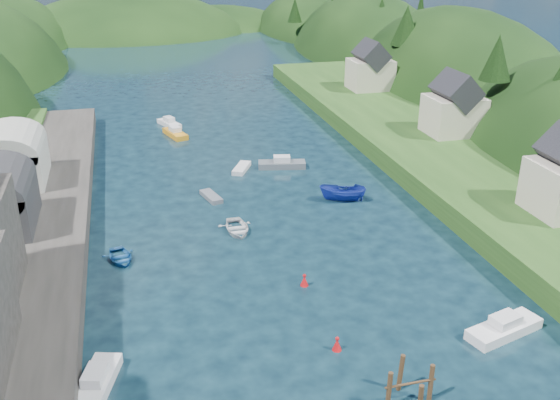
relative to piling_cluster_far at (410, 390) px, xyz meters
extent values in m
plane|color=black|center=(-2.08, 46.50, -1.06)|extent=(600.00, 600.00, 0.00)
ellipsoid|color=black|center=(-47.08, 156.50, -7.88)|extent=(44.00, 75.56, 39.00)
ellipsoid|color=black|center=(42.92, 71.50, -9.46)|extent=(36.00, 75.56, 48.00)
ellipsoid|color=black|center=(42.92, 114.50, -8.84)|extent=(36.00, 75.56, 44.49)
ellipsoid|color=black|center=(42.92, 156.50, -7.36)|extent=(36.00, 75.56, 36.00)
ellipsoid|color=black|center=(-12.08, 166.50, -11.06)|extent=(80.00, 60.00, 44.00)
ellipsoid|color=black|center=(15.92, 176.50, -13.06)|extent=(70.00, 56.00, 36.00)
cone|color=black|center=(34.86, 34.68, 9.13)|extent=(5.29, 5.29, 7.13)
cone|color=black|center=(31.87, 43.75, 11.39)|extent=(4.07, 4.07, 5.91)
cone|color=black|center=(36.53, 57.05, 7.41)|extent=(3.40, 3.40, 6.39)
cone|color=black|center=(40.36, 69.60, 10.02)|extent=(4.94, 4.94, 8.09)
cone|color=black|center=(33.52, 74.61, 11.39)|extent=(5.25, 5.25, 6.79)
cone|color=black|center=(41.14, 85.01, 11.78)|extent=(3.36, 3.36, 8.75)
cone|color=black|center=(40.23, 101.45, 9.82)|extent=(4.57, 4.57, 7.43)
cone|color=black|center=(40.66, 116.08, 7.76)|extent=(3.59, 3.59, 5.76)
cone|color=black|center=(36.91, 122.92, 10.27)|extent=(4.14, 4.14, 5.47)
cone|color=black|center=(29.97, 134.10, 7.65)|extent=(3.83, 3.83, 6.11)
cube|color=#2D2B28|center=(-26.08, 16.50, -0.06)|extent=(12.00, 110.00, 2.00)
cube|color=#B2B2A8|center=(-28.08, 41.50, 2.94)|extent=(7.00, 9.00, 4.00)
cylinder|color=#B2B2A8|center=(-28.08, 41.50, 4.94)|extent=(7.00, 9.00, 7.00)
cube|color=#234719|center=(22.92, 36.50, 0.14)|extent=(16.00, 120.00, 2.40)
cube|color=beige|center=(26.92, 44.50, 3.84)|extent=(7.00, 6.00, 5.00)
cube|color=black|center=(26.92, 44.50, 7.18)|extent=(5.15, 6.24, 5.15)
cube|color=beige|center=(25.92, 71.50, 3.84)|extent=(7.00, 6.00, 5.00)
cube|color=black|center=(25.92, 71.50, 7.18)|extent=(5.15, 6.24, 5.15)
cylinder|color=#382314|center=(1.42, 0.00, -0.03)|extent=(0.32, 0.32, 3.24)
cylinder|color=#382314|center=(0.00, 1.42, -0.03)|extent=(0.32, 0.32, 3.24)
cylinder|color=#382314|center=(-1.42, 0.00, -0.03)|extent=(0.32, 0.32, 3.24)
cylinder|color=#382314|center=(0.00, 0.00, 0.53)|extent=(3.40, 0.16, 0.16)
cone|color=#B60E12|center=(-2.55, 6.35, -0.61)|extent=(0.70, 0.70, 0.90)
sphere|color=#B60E12|center=(-2.55, 6.35, -0.11)|extent=(0.30, 0.30, 0.30)
cone|color=#B60E12|center=(-2.31, 15.36, -0.61)|extent=(0.70, 0.70, 0.90)
sphere|color=#B60E12|center=(-2.31, 15.36, -0.11)|extent=(0.30, 0.30, 0.30)
cube|color=white|center=(10.04, 5.14, -0.67)|extent=(6.42, 3.61, 0.85)
cube|color=silver|center=(10.04, 5.14, 0.15)|extent=(2.44, 1.94, 0.70)
cube|color=silver|center=(-2.08, 43.82, -0.79)|extent=(3.11, 4.36, 0.59)
cube|color=silver|center=(-19.05, 6.27, -0.70)|extent=(3.46, 6.00, 0.80)
cube|color=silver|center=(-19.05, 6.27, 0.09)|extent=(1.84, 2.29, 0.70)
imported|color=#194F8E|center=(-17.19, 23.74, -0.78)|extent=(3.73, 4.63, 0.85)
cube|color=silver|center=(-9.08, 65.68, -0.74)|extent=(3.47, 5.28, 0.70)
cube|color=silver|center=(-9.08, 65.68, 0.00)|extent=(1.75, 2.07, 0.70)
imported|color=silver|center=(-5.87, 26.92, -0.72)|extent=(3.38, 4.70, 0.97)
cube|color=orange|center=(-8.70, 60.08, -0.71)|extent=(3.34, 5.76, 0.77)
cube|color=silver|center=(-8.70, 60.08, 0.06)|extent=(1.77, 2.20, 0.70)
cube|color=#555D62|center=(3.03, 43.52, -0.68)|extent=(6.17, 3.11, 0.83)
cube|color=silver|center=(3.03, 43.52, 0.12)|extent=(2.30, 1.75, 0.70)
cube|color=slate|center=(-7.11, 35.78, -0.82)|extent=(2.19, 4.00, 0.53)
imported|color=#1C319C|center=(6.83, 31.55, -0.21)|extent=(5.49, 3.32, 1.99)
camera|label=1|loc=(-15.53, -28.01, 26.28)|focal=40.00mm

